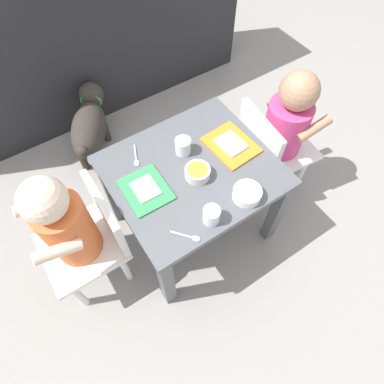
{
  "coord_description": "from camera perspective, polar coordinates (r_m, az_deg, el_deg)",
  "views": [
    {
      "loc": [
        -0.38,
        -0.58,
        1.38
      ],
      "look_at": [
        0.0,
        0.0,
        0.29
      ],
      "focal_mm": 30.44,
      "sensor_mm": 36.0,
      "label": 1
    }
  ],
  "objects": [
    {
      "name": "seated_child_right",
      "position": [
        1.41,
        15.85,
        11.29
      ],
      "size": [
        0.31,
        0.31,
        0.65
      ],
      "color": "white",
      "rests_on": "ground"
    },
    {
      "name": "dining_table",
      "position": [
        1.23,
        0.0,
        1.89
      ],
      "size": [
        0.58,
        0.52,
        0.44
      ],
      "color": "#515459",
      "rests_on": "ground"
    },
    {
      "name": "seated_child_left",
      "position": [
        1.15,
        -20.44,
        -5.75
      ],
      "size": [
        0.28,
        0.28,
        0.68
      ],
      "color": "white",
      "rests_on": "ground"
    },
    {
      "name": "kitchen_cabinet_back",
      "position": [
        1.93,
        -19.41,
        25.15
      ],
      "size": [
        1.77,
        0.36,
        0.85
      ],
      "primitive_type": "cube",
      "color": "#232326",
      "rests_on": "ground"
    },
    {
      "name": "dog",
      "position": [
        1.74,
        -17.5,
        11.38
      ],
      "size": [
        0.33,
        0.43,
        0.29
      ],
      "color": "#332D28",
      "rests_on": "ground"
    },
    {
      "name": "food_tray_left",
      "position": [
        1.12,
        -8.1,
        0.44
      ],
      "size": [
        0.15,
        0.17,
        0.02
      ],
      "color": "green",
      "rests_on": "dining_table"
    },
    {
      "name": "spoon_by_right_tray",
      "position": [
        1.03,
        -0.63,
        -7.8
      ],
      "size": [
        0.07,
        0.08,
        0.01
      ],
      "color": "silver",
      "rests_on": "dining_table"
    },
    {
      "name": "food_tray_right",
      "position": [
        1.24,
        6.84,
        8.25
      ],
      "size": [
        0.17,
        0.2,
        0.02
      ],
      "color": "orange",
      "rests_on": "dining_table"
    },
    {
      "name": "veggie_bowl_far",
      "position": [
        1.1,
        9.62,
        -0.26
      ],
      "size": [
        0.1,
        0.1,
        0.04
      ],
      "color": "white",
      "rests_on": "dining_table"
    },
    {
      "name": "ground_plane",
      "position": [
        1.55,
        0.0,
        -5.68
      ],
      "size": [
        7.0,
        7.0,
        0.0
      ],
      "primitive_type": "plane",
      "color": "gray"
    },
    {
      "name": "water_cup_left",
      "position": [
        1.2,
        -1.58,
        7.93
      ],
      "size": [
        0.06,
        0.06,
        0.06
      ],
      "color": "white",
      "rests_on": "dining_table"
    },
    {
      "name": "veggie_bowl_near",
      "position": [
        1.14,
        1.16,
        3.58
      ],
      "size": [
        0.09,
        0.09,
        0.04
      ],
      "color": "silver",
      "rests_on": "dining_table"
    },
    {
      "name": "spoon_by_left_tray",
      "position": [
        1.21,
        -9.77,
        5.94
      ],
      "size": [
        0.05,
        0.1,
        0.01
      ],
      "color": "silver",
      "rests_on": "dining_table"
    },
    {
      "name": "water_cup_right",
      "position": [
        1.04,
        3.41,
        -4.2
      ],
      "size": [
        0.06,
        0.06,
        0.06
      ],
      "color": "white",
      "rests_on": "dining_table"
    }
  ]
}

